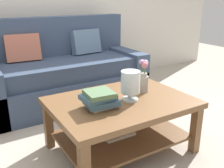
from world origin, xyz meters
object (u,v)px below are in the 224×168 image
couch (64,74)px  glass_hurricane_vase (130,83)px  flower_pitcher (143,79)px  book_stack_main (100,99)px  coffee_table (121,114)px

couch → glass_hurricane_vase: 1.42m
couch → flower_pitcher: (0.28, -1.28, 0.24)m
book_stack_main → flower_pitcher: 0.53m
coffee_table → glass_hurricane_vase: bearing=-31.2°
book_stack_main → glass_hurricane_vase: size_ratio=1.12×
couch → glass_hurricane_vase: bearing=-87.7°
coffee_table → flower_pitcher: bearing=14.0°
book_stack_main → glass_hurricane_vase: bearing=1.2°
book_stack_main → flower_pitcher: (0.51, 0.12, 0.05)m
couch → flower_pitcher: 1.34m
coffee_table → glass_hurricane_vase: (0.06, -0.04, 0.28)m
coffee_table → glass_hurricane_vase: glass_hurricane_vase is taller
coffee_table → glass_hurricane_vase: 0.29m
glass_hurricane_vase → coffee_table: bearing=148.8°
coffee_table → book_stack_main: (-0.23, -0.04, 0.20)m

